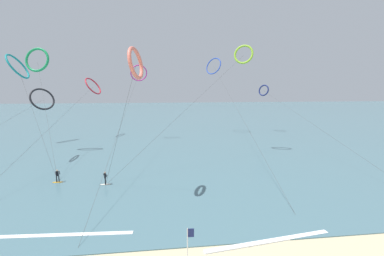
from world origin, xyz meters
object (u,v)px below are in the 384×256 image
surfer_ivory (105,179)px  kite_emerald (37,60)px  kite_coral (136,63)px  kite_magenta (139,73)px  kite_cobalt (214,66)px  kite_teal (18,67)px  kite_crimson (93,86)px  kite_lime (243,55)px  beach_flag (189,243)px  surfer_amber (58,177)px  kite_navy (264,90)px  kite_charcoal (42,99)px

surfer_ivory → kite_emerald: size_ratio=0.09×
kite_coral → kite_magenta: kite_magenta is taller
kite_cobalt → kite_teal: (-36.69, -24.14, -2.28)m
kite_cobalt → kite_crimson: kite_cobalt is taller
surfer_ivory → kite_lime: size_ratio=0.07×
surfer_ivory → beach_flag: beach_flag is taller
surfer_ivory → surfer_amber: size_ratio=1.00×
kite_coral → kite_navy: size_ratio=0.32×
kite_navy → kite_cobalt: bearing=-125.0°
surfer_amber → kite_emerald: bearing=-87.7°
kite_emerald → kite_lime: size_ratio=0.80×
kite_coral → kite_lime: kite_lime is taller
kite_navy → kite_emerald: size_ratio=2.61×
surfer_amber → beach_flag: 24.02m
surfer_amber → kite_charcoal: (-12.37, 27.58, 8.91)m
kite_navy → kite_cobalt: (-14.05, 0.18, 6.36)m
kite_magenta → kite_cobalt: bearing=-171.9°
kite_teal → kite_crimson: size_ratio=0.37×
surfer_amber → kite_crimson: kite_crimson is taller
surfer_amber → beach_flag: (14.99, -18.73, 1.23)m
kite_navy → kite_crimson: size_ratio=1.06×
kite_crimson → beach_flag: kite_crimson is taller
kite_coral → kite_crimson: 41.73m
kite_emerald → beach_flag: size_ratio=6.31×
surfer_amber → kite_teal: (-8.99, 11.39, 14.72)m
surfer_ivory → surfer_amber: 6.48m
surfer_ivory → kite_charcoal: bearing=-153.3°
surfer_ivory → surfer_amber: bearing=-110.1°
kite_crimson → kite_navy: bearing=-69.1°
kite_emerald → kite_magenta: bearing=42.5°
kite_emerald → kite_cobalt: bearing=37.2°
kite_coral → kite_crimson: kite_coral is taller
kite_cobalt → kite_charcoal: 41.64m
surfer_amber → kite_charcoal: size_ratio=0.04×
kite_cobalt → kite_lime: (1.18, -21.42, 0.47)m
kite_charcoal → kite_magenta: bearing=-43.2°
surfer_amber → kite_lime: bearing=-177.5°
kite_teal → kite_crimson: (6.17, 22.28, -2.95)m
beach_flag → kite_crimson: bearing=108.8°
surfer_amber → kite_coral: kite_coral is taller
surfer_ivory → kite_emerald: kite_emerald is taller
surfer_ivory → kite_navy: size_ratio=0.03×
kite_charcoal → kite_emerald: (3.56, -9.41, 7.54)m
beach_flag → kite_lime: bearing=67.1°
kite_teal → kite_lime: size_ratio=0.72×
kite_cobalt → beach_flag: size_ratio=16.26×
kite_crimson → kite_teal: bearing=-176.8°
kite_emerald → beach_flag: bearing=-45.4°
kite_cobalt → kite_teal: size_ratio=2.87×
kite_navy → kite_charcoal: size_ratio=1.14×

